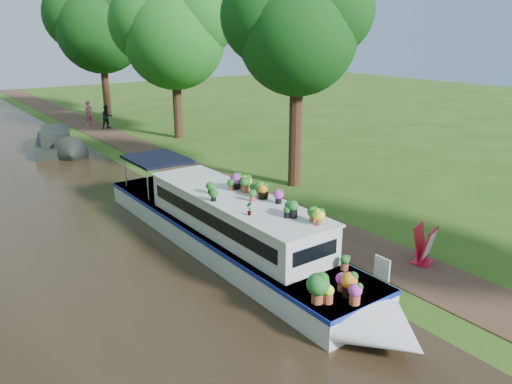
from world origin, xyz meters
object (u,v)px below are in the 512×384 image
object	(u,v)px
second_boat	(56,142)
sandwich_board	(424,247)
pedestrian_pink	(89,113)
pedestrian_dark	(107,117)
plant_boat	(235,229)

from	to	relation	value
second_boat	sandwich_board	distance (m)	21.38
sandwich_board	pedestrian_pink	size ratio (longest dim) A/B	0.64
pedestrian_pink	pedestrian_dark	xyz separation A→B (m)	(0.57, -1.95, -0.07)
second_boat	plant_boat	bearing A→B (deg)	-73.29
pedestrian_pink	pedestrian_dark	world-z (taller)	pedestrian_pink
plant_boat	pedestrian_dark	size ratio (longest dim) A/B	8.60
second_boat	pedestrian_dark	distance (m)	6.55
pedestrian_pink	plant_boat	bearing A→B (deg)	-115.53
second_boat	pedestrian_dark	world-z (taller)	pedestrian_dark
sandwich_board	pedestrian_pink	xyz separation A→B (m)	(-0.49, 27.44, 0.36)
sandwich_board	second_boat	bearing A→B (deg)	85.34
second_boat	pedestrian_pink	distance (m)	7.73
plant_boat	sandwich_board	distance (m)	5.49
plant_boat	sandwich_board	xyz separation A→B (m)	(4.07, -3.67, -0.32)
sandwich_board	pedestrian_pink	bearing A→B (deg)	74.02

